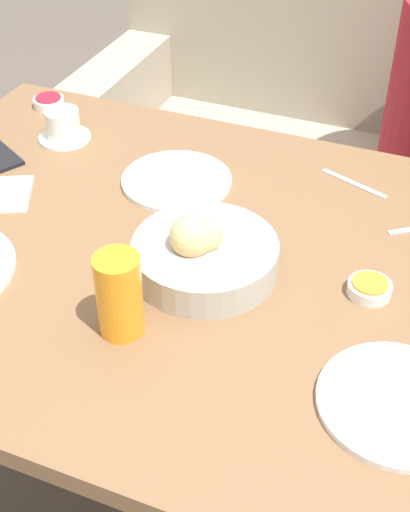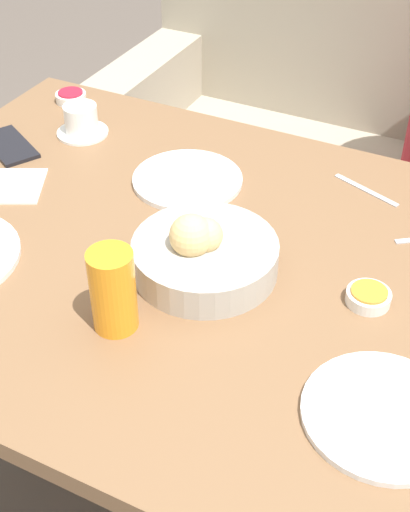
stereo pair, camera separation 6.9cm
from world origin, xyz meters
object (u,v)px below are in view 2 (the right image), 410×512
Objects in this scene: plate_near_right at (383,414)px; cell_phone at (9,146)px; spoon_coffee at (366,190)px; plate_far_center at (187,180)px; napkin at (11,186)px; bread_basket at (204,254)px; jam_bowl_honey at (368,297)px; coffee_cup at (81,121)px; couch at (409,195)px; juice_glass at (113,290)px; jam_bowl_berry at (71,97)px.

plate_near_right is 0.94m from cell_phone.
plate_far_center is at bearing -158.62° from spoon_coffee.
cell_phone is (-0.10, 0.12, 0.00)m from napkin.
bread_basket is 3.41× the size of jam_bowl_honey.
plate_near_right is at bearing -30.23° from coffee_cup.
jam_bowl_honey is 0.70m from napkin.
spoon_coffee is at bearing -89.16° from couch.
juice_glass is 0.83× the size of napkin.
bread_basket is at bearing 70.18° from juice_glass.
bread_basket is at bearing -98.91° from couch.
couch is 7.33× the size of bread_basket.
napkin is (-0.44, 0.06, -0.03)m from bread_basket.
jam_bowl_berry is 0.50× the size of spoon_coffee.
juice_glass is at bearing -77.64° from plate_far_center.
juice_glass reaches higher than plate_near_right.
coffee_cup is at bearing 160.54° from jam_bowl_honey.
juice_glass is 0.80× the size of cell_phone.
couch is 25.01× the size of jam_bowl_honey.
bread_basket reaches higher than napkin.
couch is 1.06m from jam_bowl_honey.
jam_bowl_berry is 0.43× the size of napkin.
plate_far_center reaches higher than spoon_coffee.
coffee_cup is (-0.59, -0.72, 0.44)m from couch.
plate_far_center is 0.39m from cell_phone.
spoon_coffee is at bearing 21.38° from plate_far_center.
cell_phone is at bearing -166.26° from spoon_coffee.
plate_far_center is 0.29m from coffee_cup.
plate_far_center is at bearing 123.32° from bread_basket.
coffee_cup is (-0.43, 0.29, -0.01)m from bread_basket.
spoon_coffee is at bearing 13.74° from cell_phone.
jam_bowl_honey is (0.69, -0.24, -0.02)m from coffee_cup.
jam_bowl_honey reaches higher than plate_near_right.
juice_glass reaches higher than napkin.
coffee_cup reaches higher than spoon_coffee.
plate_far_center reaches higher than cell_phone.
coffee_cup is at bearing 88.70° from napkin.
napkin is at bearing -73.38° from jam_bowl_berry.
bread_basket is 0.39m from spoon_coffee.
cell_phone is at bearing 159.07° from plate_near_right.
plate_far_center is 0.41m from juice_glass.
couch is at bearing 50.66° from coffee_cup.
juice_glass reaches higher than cell_phone.
coffee_cup is 0.23m from napkin.
couch is 8.20× the size of plate_far_center.
jam_bowl_honey is at bearing -73.06° from spoon_coffee.
jam_bowl_honey is (0.32, 0.21, -0.06)m from juice_glass.
cell_phone is at bearing -88.59° from jam_bowl_berry.
bread_basket reaches higher than jam_bowl_berry.
jam_bowl_honey is at bearing -9.22° from cell_phone.
plate_near_right is at bearing -68.55° from jam_bowl_honey.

